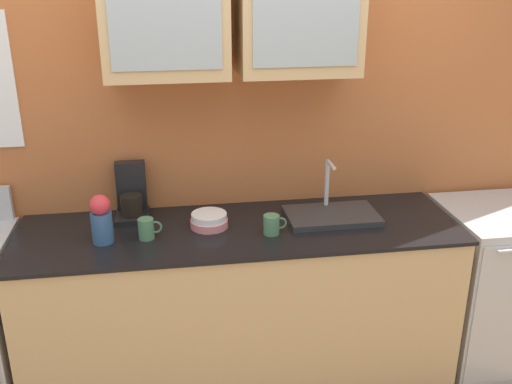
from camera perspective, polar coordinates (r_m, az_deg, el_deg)
ground_plane at (r=3.42m, az=-1.41°, el=-17.52°), size 10.00×10.00×0.00m
back_wall_unit at (r=3.07m, az=-2.62°, el=10.13°), size 4.25×0.41×2.86m
counter at (r=3.16m, az=-1.48°, el=-11.05°), size 2.22×0.67×0.91m
sink_faucet at (r=3.07m, az=7.40°, el=-2.15°), size 0.47×0.29×0.29m
bowl_stack at (r=2.95m, az=-4.60°, el=-2.78°), size 0.19×0.19×0.07m
vase at (r=2.84m, az=-14.88°, el=-2.58°), size 0.10×0.10×0.24m
cup_near_sink at (r=2.86m, az=1.57°, el=-3.20°), size 0.12×0.08×0.10m
cup_near_bowls at (r=2.86m, az=-10.64°, el=-3.54°), size 0.11×0.08×0.10m
dishwasher at (r=3.60m, az=22.12°, el=-8.41°), size 0.60×0.65×0.91m
coffee_maker at (r=3.10m, az=-12.05°, el=-0.53°), size 0.17×0.20×0.29m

